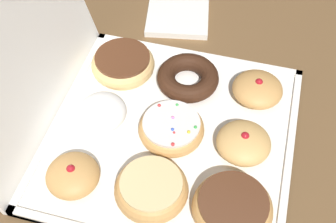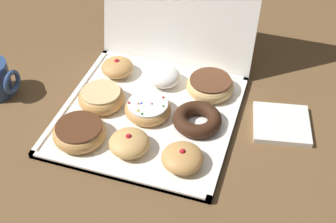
{
  "view_description": "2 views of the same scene",
  "coord_description": "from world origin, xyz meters",
  "views": [
    {
      "loc": [
        -0.43,
        -0.11,
        0.64
      ],
      "look_at": [
        0.03,
        0.01,
        0.03
      ],
      "focal_mm": 48.3,
      "sensor_mm": 36.0,
      "label": 1
    },
    {
      "loc": [
        0.29,
        -0.75,
        0.75
      ],
      "look_at": [
        0.05,
        -0.0,
        0.03
      ],
      "focal_mm": 49.0,
      "sensor_mm": 36.0,
      "label": 2
    }
  ],
  "objects": [
    {
      "name": "chocolate_cake_ring_donut_5",
      "position": [
        0.12,
        -0.0,
        0.03
      ],
      "size": [
        0.11,
        0.11,
        0.03
      ],
      "color": "#381E11",
      "rests_on": "donut_box"
    },
    {
      "name": "chocolate_frosted_donut_0",
      "position": [
        -0.12,
        -0.12,
        0.03
      ],
      "size": [
        0.12,
        0.12,
        0.04
      ],
      "color": "tan",
      "rests_on": "donut_box"
    },
    {
      "name": "powdered_filled_donut_7",
      "position": [
        -0.0,
        0.12,
        0.03
      ],
      "size": [
        0.08,
        0.08,
        0.05
      ],
      "color": "white",
      "rests_on": "donut_box"
    },
    {
      "name": "jelly_filled_donut_6",
      "position": [
        -0.13,
        0.12,
        0.03
      ],
      "size": [
        0.08,
        0.08,
        0.05
      ],
      "color": "tan",
      "rests_on": "donut_box"
    },
    {
      "name": "sprinkle_donut_4",
      "position": [
        -0.0,
        0.0,
        0.03
      ],
      "size": [
        0.11,
        0.11,
        0.04
      ],
      "color": "tan",
      "rests_on": "donut_box"
    },
    {
      "name": "napkin_stack",
      "position": [
        0.31,
        0.07,
        0.01
      ],
      "size": [
        0.15,
        0.15,
        0.01
      ],
      "primitive_type": "cube",
      "rotation": [
        0.0,
        0.0,
        0.18
      ],
      "color": "white",
      "rests_on": "ground"
    },
    {
      "name": "jelly_filled_donut_1",
      "position": [
        -0.0,
        -0.12,
        0.03
      ],
      "size": [
        0.09,
        0.09,
        0.05
      ],
      "color": "tan",
      "rests_on": "donut_box"
    },
    {
      "name": "donut_box",
      "position": [
        0.0,
        0.0,
        0.01
      ],
      "size": [
        0.41,
        0.41,
        0.01
      ],
      "color": "white",
      "rests_on": "ground"
    },
    {
      "name": "ground_plane",
      "position": [
        0.0,
        0.0,
        0.0
      ],
      "size": [
        3.0,
        3.0,
        0.0
      ],
      "primitive_type": "plane",
      "color": "brown"
    },
    {
      "name": "jelly_filled_donut_2",
      "position": [
        0.12,
        -0.13,
        0.03
      ],
      "size": [
        0.09,
        0.09,
        0.05
      ],
      "color": "tan",
      "rests_on": "donut_box"
    },
    {
      "name": "chocolate_frosted_donut_8",
      "position": [
        0.12,
        0.13,
        0.03
      ],
      "size": [
        0.12,
        0.12,
        0.04
      ],
      "color": "#E5B770",
      "rests_on": "donut_box"
    },
    {
      "name": "glazed_ring_donut_3",
      "position": [
        -0.12,
        0.0,
        0.03
      ],
      "size": [
        0.11,
        0.11,
        0.04
      ],
      "color": "tan",
      "rests_on": "donut_box"
    }
  ]
}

